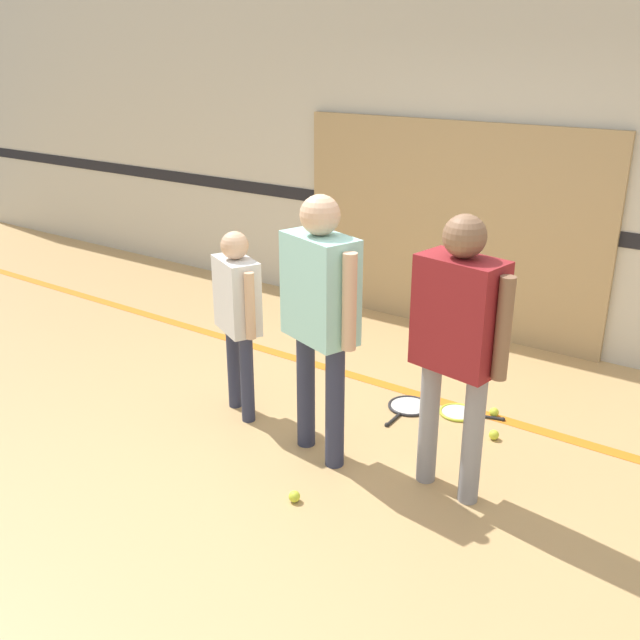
{
  "coord_description": "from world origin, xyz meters",
  "views": [
    {
      "loc": [
        2.06,
        -3.17,
        2.41
      ],
      "look_at": [
        -0.17,
        0.02,
        0.91
      ],
      "focal_mm": 40.0,
      "sensor_mm": 36.0,
      "label": 1
    }
  ],
  "objects_px": {
    "person_instructor": "(320,302)",
    "tennis_ball_stray_left": "(494,435)",
    "tennis_ball_near_instructor": "(294,496)",
    "racket_spare_on_floor": "(460,413)",
    "racket_second_spare": "(408,407)",
    "tennis_ball_by_spare_racket": "(494,412)",
    "person_student_left": "(237,305)",
    "person_student_right": "(458,329)"
  },
  "relations": [
    {
      "from": "person_instructor",
      "to": "tennis_ball_by_spare_racket",
      "type": "distance_m",
      "value": 1.63
    },
    {
      "from": "racket_spare_on_floor",
      "to": "racket_second_spare",
      "type": "bearing_deg",
      "value": -174.87
    },
    {
      "from": "person_student_left",
      "to": "tennis_ball_stray_left",
      "type": "height_order",
      "value": "person_student_left"
    },
    {
      "from": "person_student_right",
      "to": "person_student_left",
      "type": "bearing_deg",
      "value": 8.97
    },
    {
      "from": "racket_second_spare",
      "to": "tennis_ball_near_instructor",
      "type": "xyz_separation_m",
      "value": [
        0.0,
        -1.35,
        0.02
      ]
    },
    {
      "from": "person_student_left",
      "to": "person_student_right",
      "type": "distance_m",
      "value": 1.59
    },
    {
      "from": "person_student_left",
      "to": "racket_second_spare",
      "type": "height_order",
      "value": "person_student_left"
    },
    {
      "from": "tennis_ball_by_spare_racket",
      "to": "tennis_ball_stray_left",
      "type": "xyz_separation_m",
      "value": [
        0.12,
        -0.29,
        0.0
      ]
    },
    {
      "from": "person_student_right",
      "to": "racket_spare_on_floor",
      "type": "distance_m",
      "value": 1.36
    },
    {
      "from": "person_student_left",
      "to": "person_instructor",
      "type": "bearing_deg",
      "value": 16.82
    },
    {
      "from": "tennis_ball_by_spare_racket",
      "to": "racket_spare_on_floor",
      "type": "bearing_deg",
      "value": -153.8
    },
    {
      "from": "person_instructor",
      "to": "tennis_ball_stray_left",
      "type": "distance_m",
      "value": 1.51
    },
    {
      "from": "person_student_left",
      "to": "person_student_right",
      "type": "bearing_deg",
      "value": 25.47
    },
    {
      "from": "person_instructor",
      "to": "tennis_ball_near_instructor",
      "type": "bearing_deg",
      "value": -52.47
    },
    {
      "from": "person_instructor",
      "to": "racket_second_spare",
      "type": "bearing_deg",
      "value": 97.56
    },
    {
      "from": "person_instructor",
      "to": "tennis_ball_stray_left",
      "type": "bearing_deg",
      "value": 62.32
    },
    {
      "from": "person_student_left",
      "to": "tennis_ball_near_instructor",
      "type": "distance_m",
      "value": 1.36
    },
    {
      "from": "racket_spare_on_floor",
      "to": "racket_second_spare",
      "type": "relative_size",
      "value": 0.95
    },
    {
      "from": "person_student_left",
      "to": "tennis_ball_stray_left",
      "type": "relative_size",
      "value": 19.74
    },
    {
      "from": "tennis_ball_stray_left",
      "to": "person_instructor",
      "type": "bearing_deg",
      "value": -136.26
    },
    {
      "from": "person_student_left",
      "to": "tennis_ball_near_instructor",
      "type": "height_order",
      "value": "person_student_left"
    },
    {
      "from": "tennis_ball_near_instructor",
      "to": "person_instructor",
      "type": "bearing_deg",
      "value": 108.95
    },
    {
      "from": "person_instructor",
      "to": "tennis_ball_by_spare_racket",
      "type": "height_order",
      "value": "person_instructor"
    },
    {
      "from": "person_student_right",
      "to": "tennis_ball_near_instructor",
      "type": "bearing_deg",
      "value": 52.57
    },
    {
      "from": "racket_spare_on_floor",
      "to": "tennis_ball_by_spare_racket",
      "type": "relative_size",
      "value": 7.2
    },
    {
      "from": "tennis_ball_by_spare_racket",
      "to": "tennis_ball_stray_left",
      "type": "bearing_deg",
      "value": -67.86
    },
    {
      "from": "racket_spare_on_floor",
      "to": "tennis_ball_near_instructor",
      "type": "height_order",
      "value": "tennis_ball_near_instructor"
    },
    {
      "from": "person_instructor",
      "to": "racket_spare_on_floor",
      "type": "height_order",
      "value": "person_instructor"
    },
    {
      "from": "racket_spare_on_floor",
      "to": "tennis_ball_stray_left",
      "type": "height_order",
      "value": "tennis_ball_stray_left"
    },
    {
      "from": "racket_spare_on_floor",
      "to": "tennis_ball_stray_left",
      "type": "xyz_separation_m",
      "value": [
        0.32,
        -0.19,
        0.02
      ]
    },
    {
      "from": "person_instructor",
      "to": "tennis_ball_near_instructor",
      "type": "relative_size",
      "value": 24.93
    },
    {
      "from": "person_student_right",
      "to": "racket_second_spare",
      "type": "bearing_deg",
      "value": -39.22
    },
    {
      "from": "tennis_ball_stray_left",
      "to": "racket_second_spare",
      "type": "bearing_deg",
      "value": 174.93
    },
    {
      "from": "tennis_ball_stray_left",
      "to": "person_student_left",
      "type": "bearing_deg",
      "value": -157.09
    },
    {
      "from": "person_student_right",
      "to": "racket_second_spare",
      "type": "height_order",
      "value": "person_student_right"
    },
    {
      "from": "racket_second_spare",
      "to": "tennis_ball_by_spare_racket",
      "type": "relative_size",
      "value": 7.61
    },
    {
      "from": "tennis_ball_stray_left",
      "to": "person_student_right",
      "type": "bearing_deg",
      "value": -90.9
    },
    {
      "from": "racket_spare_on_floor",
      "to": "tennis_ball_near_instructor",
      "type": "xyz_separation_m",
      "value": [
        -0.34,
        -1.48,
        0.02
      ]
    },
    {
      "from": "person_student_left",
      "to": "tennis_ball_stray_left",
      "type": "distance_m",
      "value": 1.89
    },
    {
      "from": "racket_spare_on_floor",
      "to": "person_student_left",
      "type": "bearing_deg",
      "value": -161.52
    },
    {
      "from": "person_student_left",
      "to": "person_student_right",
      "type": "height_order",
      "value": "person_student_right"
    },
    {
      "from": "person_instructor",
      "to": "racket_second_spare",
      "type": "xyz_separation_m",
      "value": [
        0.17,
        0.85,
        -1.01
      ]
    }
  ]
}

